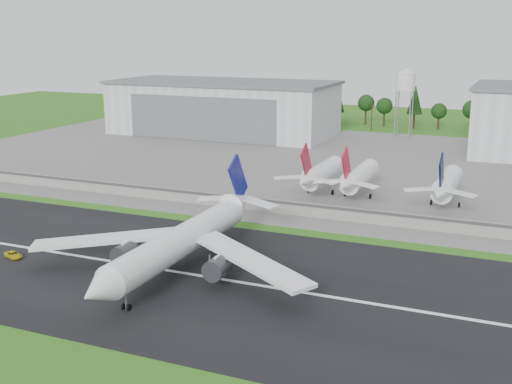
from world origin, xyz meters
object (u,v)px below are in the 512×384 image
at_px(ground_vehicle, 13,255).
at_px(parked_jet_red_a, 319,174).
at_px(parked_jet_red_b, 357,178).
at_px(main_airliner, 179,249).
at_px(parked_jet_navy, 446,185).

height_order(ground_vehicle, parked_jet_red_a, parked_jet_red_a).
xyz_separation_m(parked_jet_red_a, parked_jet_red_b, (10.55, -0.01, -0.06)).
height_order(ground_vehicle, parked_jet_red_b, parked_jet_red_b).
relative_size(ground_vehicle, parked_jet_red_a, 0.14).
bearing_deg(main_airliner, parked_jet_red_a, -95.02).
bearing_deg(parked_jet_red_b, parked_jet_navy, 0.03).
distance_m(main_airliner, parked_jet_red_a, 67.24).
bearing_deg(ground_vehicle, parked_jet_red_a, -9.47).
bearing_deg(parked_jet_red_a, parked_jet_navy, 0.00).
distance_m(parked_jet_red_a, parked_jet_navy, 33.61).
xyz_separation_m(ground_vehicle, parked_jet_red_a, (40.80, 72.45, 5.27)).
xyz_separation_m(parked_jet_red_a, parked_jet_navy, (33.61, 0.00, 0.01)).
distance_m(main_airliner, ground_vehicle, 35.50).
xyz_separation_m(parked_jet_red_b, parked_jet_navy, (23.06, 0.01, 0.07)).
relative_size(parked_jet_red_b, parked_jet_navy, 1.00).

